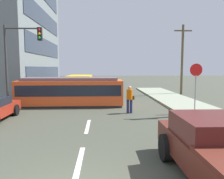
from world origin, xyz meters
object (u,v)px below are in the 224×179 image
Objects in this scene: pedestrian_crossing at (130,98)px; traffic_light_mast at (20,52)px; utility_pole_mid at (182,58)px; city_bus at (80,83)px; streetcar_tram at (71,91)px; stop_sign at (196,77)px.

traffic_light_mast is at bearing 167.63° from pedestrian_crossing.
pedestrian_crossing is 0.24× the size of utility_pole_mid.
utility_pole_mid reaches higher than city_bus.
pedestrian_crossing is (3.94, -2.92, -0.12)m from streetcar_tram.
streetcar_tram reaches higher than pedestrian_crossing.
pedestrian_crossing is at bearing 178.25° from stop_sign.
traffic_light_mast is at bearing -150.99° from utility_pole_mid.
city_bus reaches higher than pedestrian_crossing.
city_bus is at bearing 109.81° from pedestrian_crossing.
pedestrian_crossing is 0.30× the size of traffic_light_mast.
pedestrian_crossing is 4.20m from stop_sign.
streetcar_tram is 4.46× the size of pedestrian_crossing.
streetcar_tram is at bearing 159.10° from stop_sign.
city_bus is at bearing 91.27° from streetcar_tram.
traffic_light_mast is 0.78× the size of utility_pole_mid.
utility_pole_mid is (6.56, 9.08, 2.78)m from pedestrian_crossing.
streetcar_tram is 2.59× the size of stop_sign.
stop_sign is (7.95, -3.04, 1.13)m from streetcar_tram.
stop_sign is 0.41× the size of utility_pole_mid.
utility_pole_mid reaches higher than streetcar_tram.
streetcar_tram is 8.56m from city_bus.
pedestrian_crossing is (4.13, -11.47, -0.14)m from city_bus.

